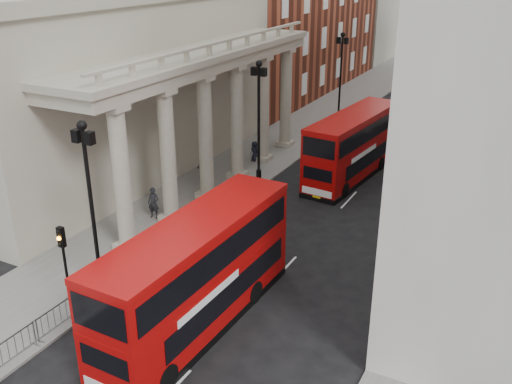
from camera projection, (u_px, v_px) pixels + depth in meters
ground at (47, 346)px, 23.21m from camera, size 260.00×260.00×0.00m
sidewalk_west at (287, 139)px, 48.99m from camera, size 6.00×140.00×0.12m
sidewalk_east at (491, 170)px, 41.95m from camera, size 3.00×140.00×0.12m
kerb at (319, 143)px, 47.73m from camera, size 0.20×140.00×0.14m
portico_building at (121, 88)px, 40.08m from camera, size 9.00×28.00×12.00m
lamp_post_south at (91, 199)px, 24.84m from camera, size 1.05×0.44×8.32m
lamp_post_mid at (259, 114)px, 37.91m from camera, size 1.05×0.44×8.32m
lamp_post_north at (341, 73)px, 50.99m from camera, size 1.05×0.44×8.32m
traffic_light at (64, 256)px, 23.84m from camera, size 0.28×0.33×4.30m
crowd_barriers at (78, 303)px, 24.92m from camera, size 0.50×18.75×1.10m
bus_near at (197, 273)px, 23.64m from camera, size 3.03×11.29×4.84m
bus_far at (353, 145)px, 39.90m from camera, size 3.63×10.89×4.61m
pedestrian_a at (153, 203)px, 33.88m from camera, size 0.77×0.58×1.91m
pedestrian_b at (202, 168)px, 39.89m from camera, size 0.88×0.77×1.52m
pedestrian_c at (255, 151)px, 43.28m from camera, size 0.89×0.75×1.56m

